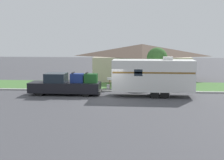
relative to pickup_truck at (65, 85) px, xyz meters
The scene contains 8 objects.
ground_plane 4.50m from the pickup_truck, 22.17° to the right, with size 120.00×120.00×0.00m, color #47474C.
curb_strip 4.66m from the pickup_truck, 27.10° to the left, with size 80.00×0.30×0.14m.
lawn_strip 7.10m from the pickup_truck, 54.59° to the left, with size 80.00×7.00×0.03m.
house_across_street 14.01m from the pickup_truck, 60.31° to the left, with size 12.32×8.51×4.40m.
pickup_truck is the anchor object (origin of this frame).
travel_trailer 7.92m from the pickup_truck, ahead, with size 7.98×2.43×3.49m.
mailbox 4.68m from the pickup_truck, 36.43° to the left, with size 0.48×0.20×1.27m.
tree_in_yard 10.51m from the pickup_truck, 34.41° to the left, with size 2.16×2.16×4.15m.
Camera 1 is at (2.73, -25.68, 5.02)m, focal length 50.00 mm.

